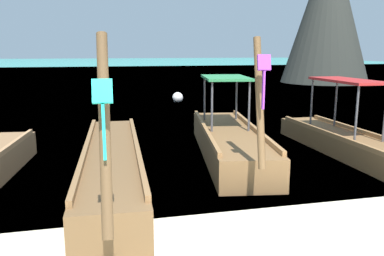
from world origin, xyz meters
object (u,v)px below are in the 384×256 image
object	(u,v)px
longtail_boat_turquoise_ribbon	(112,164)
longtail_boat_pink_ribbon	(363,148)
mooring_buoy_near	(178,98)
longtail_boat_violet_ribbon	(229,141)
karst_rock	(329,11)

from	to	relation	value
longtail_boat_turquoise_ribbon	longtail_boat_pink_ribbon	world-z (taller)	longtail_boat_turquoise_ribbon
longtail_boat_turquoise_ribbon	mooring_buoy_near	bearing A→B (deg)	72.47
longtail_boat_violet_ribbon	mooring_buoy_near	bearing A→B (deg)	86.01
mooring_buoy_near	longtail_boat_violet_ribbon	bearing A→B (deg)	-93.99
longtail_boat_turquoise_ribbon	longtail_boat_violet_ribbon	bearing A→B (deg)	23.11
longtail_boat_pink_ribbon	mooring_buoy_near	distance (m)	11.02
longtail_boat_turquoise_ribbon	longtail_boat_violet_ribbon	size ratio (longest dim) A/B	1.19
longtail_boat_turquoise_ribbon	karst_rock	bearing A→B (deg)	49.97
mooring_buoy_near	longtail_boat_turquoise_ribbon	bearing A→B (deg)	-107.53
karst_rock	mooring_buoy_near	xyz separation A→B (m)	(-13.62, -9.45, -5.10)
longtail_boat_violet_ribbon	longtail_boat_pink_ribbon	distance (m)	3.02
longtail_boat_turquoise_ribbon	karst_rock	distance (m)	26.98
longtail_boat_turquoise_ribbon	longtail_boat_pink_ribbon	distance (m)	5.55
longtail_boat_violet_ribbon	karst_rock	size ratio (longest dim) A/B	0.52
karst_rock	longtail_boat_violet_ribbon	bearing A→B (deg)	-126.78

